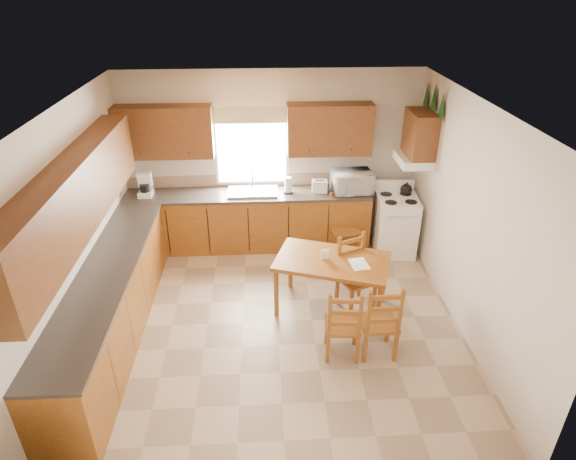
{
  "coord_description": "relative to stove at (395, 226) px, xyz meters",
  "views": [
    {
      "loc": [
        -0.13,
        -4.8,
        3.91
      ],
      "look_at": [
        0.15,
        0.3,
        1.15
      ],
      "focal_mm": 30.0,
      "sensor_mm": 36.0,
      "label": 1
    }
  ],
  "objects": [
    {
      "name": "floor",
      "position": [
        -1.88,
        -1.65,
        -0.45
      ],
      "size": [
        4.5,
        4.5,
        0.0
      ],
      "primitive_type": "plane",
      "color": "tan",
      "rests_on": "ground"
    },
    {
      "name": "ceiling",
      "position": [
        -1.88,
        -1.65,
        2.25
      ],
      "size": [
        4.5,
        4.5,
        0.0
      ],
      "primitive_type": "plane",
      "color": "brown",
      "rests_on": "floor"
    },
    {
      "name": "wall_left",
      "position": [
        -4.13,
        -1.65,
        0.9
      ],
      "size": [
        4.5,
        4.5,
        0.0
      ],
      "primitive_type": "plane",
      "color": "beige",
      "rests_on": "floor"
    },
    {
      "name": "wall_right",
      "position": [
        0.37,
        -1.65,
        0.9
      ],
      "size": [
        4.5,
        4.5,
        0.0
      ],
      "primitive_type": "plane",
      "color": "beige",
      "rests_on": "floor"
    },
    {
      "name": "wall_back",
      "position": [
        -1.88,
        0.6,
        0.9
      ],
      "size": [
        4.5,
        4.5,
        0.0
      ],
      "primitive_type": "plane",
      "color": "beige",
      "rests_on": "floor"
    },
    {
      "name": "wall_front",
      "position": [
        -1.88,
        -3.9,
        0.9
      ],
      "size": [
        4.5,
        4.5,
        0.0
      ],
      "primitive_type": "plane",
      "color": "beige",
      "rests_on": "floor"
    },
    {
      "name": "lower_cab_back",
      "position": [
        -2.25,
        0.3,
        -0.01
      ],
      "size": [
        3.75,
        0.6,
        0.88
      ],
      "primitive_type": "cube",
      "color": "brown",
      "rests_on": "floor"
    },
    {
      "name": "lower_cab_left",
      "position": [
        -3.83,
        -1.8,
        -0.01
      ],
      "size": [
        0.6,
        3.6,
        0.88
      ],
      "primitive_type": "cube",
      "color": "brown",
      "rests_on": "floor"
    },
    {
      "name": "counter_back",
      "position": [
        -2.25,
        0.3,
        0.45
      ],
      "size": [
        3.75,
        0.63,
        0.04
      ],
      "primitive_type": "cube",
      "color": "#3C342F",
      "rests_on": "lower_cab_back"
    },
    {
      "name": "counter_left",
      "position": [
        -3.83,
        -1.8,
        0.45
      ],
      "size": [
        0.63,
        3.6,
        0.04
      ],
      "primitive_type": "cube",
      "color": "#3C342F",
      "rests_on": "lower_cab_left"
    },
    {
      "name": "backsplash",
      "position": [
        -2.25,
        0.59,
        0.56
      ],
      "size": [
        3.75,
        0.01,
        0.18
      ],
      "primitive_type": "cube",
      "color": "#977863",
      "rests_on": "counter_back"
    },
    {
      "name": "upper_cab_back_left",
      "position": [
        -3.43,
        0.44,
        1.41
      ],
      "size": [
        1.41,
        0.33,
        0.75
      ],
      "primitive_type": "cube",
      "color": "brown",
      "rests_on": "wall_back"
    },
    {
      "name": "upper_cab_back_right",
      "position": [
        -1.02,
        0.44,
        1.41
      ],
      "size": [
        1.25,
        0.33,
        0.75
      ],
      "primitive_type": "cube",
      "color": "brown",
      "rests_on": "wall_back"
    },
    {
      "name": "upper_cab_left",
      "position": [
        -3.96,
        -1.8,
        1.41
      ],
      "size": [
        0.33,
        3.6,
        0.75
      ],
      "primitive_type": "cube",
      "color": "brown",
      "rests_on": "wall_left"
    },
    {
      "name": "upper_cab_stove",
      "position": [
        0.2,
        0.0,
        1.45
      ],
      "size": [
        0.33,
        0.62,
        0.62
      ],
      "primitive_type": "cube",
      "color": "brown",
      "rests_on": "wall_right"
    },
    {
      "name": "range_hood",
      "position": [
        0.15,
        0.0,
        1.07
      ],
      "size": [
        0.44,
        0.62,
        0.12
      ],
      "primitive_type": "cube",
      "color": "white",
      "rests_on": "wall_right"
    },
    {
      "name": "window_frame",
      "position": [
        -2.18,
        0.57,
        1.1
      ],
      "size": [
        1.13,
        0.02,
        1.18
      ],
      "primitive_type": "cube",
      "color": "white",
      "rests_on": "wall_back"
    },
    {
      "name": "window_pane",
      "position": [
        -2.18,
        0.57,
        1.1
      ],
      "size": [
        1.05,
        0.01,
        1.1
      ],
      "primitive_type": "cube",
      "color": "white",
      "rests_on": "wall_back"
    },
    {
      "name": "window_valance",
      "position": [
        -2.18,
        0.54,
        1.6
      ],
      "size": [
        1.19,
        0.01,
        0.24
      ],
      "primitive_type": "cube",
      "color": "#537239",
      "rests_on": "wall_back"
    },
    {
      "name": "sink_basin",
      "position": [
        -2.18,
        0.3,
        0.49
      ],
      "size": [
        0.75,
        0.45,
        0.04
      ],
      "primitive_type": "cube",
      "color": "silver",
      "rests_on": "counter_back"
    },
    {
      "name": "pine_decal_a",
      "position": [
        0.33,
        -0.32,
        1.93
      ],
      "size": [
        0.22,
        0.22,
        0.36
      ],
      "primitive_type": "cone",
      "color": "#183F1A",
      "rests_on": "wall_right"
    },
    {
      "name": "pine_decal_b",
      "position": [
        0.33,
        0.0,
        1.97
      ],
      "size": [
        0.22,
        0.22,
        0.36
      ],
      "primitive_type": "cone",
      "color": "#183F1A",
      "rests_on": "wall_right"
    },
    {
      "name": "pine_decal_c",
      "position": [
        0.33,
        0.32,
        1.93
      ],
      "size": [
        0.22,
        0.22,
        0.36
      ],
      "primitive_type": "cone",
      "color": "#183F1A",
      "rests_on": "wall_right"
    },
    {
      "name": "stove",
      "position": [
        0.0,
        0.0,
        0.0
      ],
      "size": [
        0.65,
        0.67,
        0.9
      ],
      "primitive_type": "cube",
      "rotation": [
        0.0,
        0.0,
        -0.07
      ],
      "color": "white",
      "rests_on": "floor"
    },
    {
      "name": "coffeemaker",
      "position": [
        -3.79,
        0.29,
        0.63
      ],
      "size": [
        0.22,
        0.25,
        0.32
      ],
      "primitive_type": "cube",
      "rotation": [
        0.0,
        0.0,
        0.14
      ],
      "color": "white",
      "rests_on": "counter_back"
    },
    {
      "name": "paper_towel",
      "position": [
        -1.64,
        0.28,
        0.6
      ],
      "size": [
        0.11,
        0.11,
        0.25
      ],
      "primitive_type": "cylinder",
      "rotation": [
        0.0,
        0.0,
        -0.04
      ],
      "color": "white",
      "rests_on": "counter_back"
    },
    {
      "name": "toaster",
      "position": [
        -1.16,
        0.29,
        0.57
      ],
      "size": [
        0.24,
        0.16,
        0.19
      ],
      "primitive_type": "cube",
      "rotation": [
        0.0,
        0.0,
        -0.05
      ],
      "color": "white",
      "rests_on": "counter_back"
    },
    {
      "name": "microwave",
      "position": [
        -0.67,
        0.26,
        0.64
      ],
      "size": [
        0.59,
        0.46,
        0.33
      ],
      "primitive_type": "imported",
      "rotation": [
        0.0,
        0.0,
        0.12
      ],
      "color": "white",
      "rests_on": "counter_back"
    },
    {
      "name": "dining_table",
      "position": [
        -1.18,
        -1.4,
        -0.08
      ],
      "size": [
        1.57,
        1.2,
        0.74
      ],
      "primitive_type": "cube",
      "rotation": [
        0.0,
        0.0,
        -0.33
      ],
      "color": "brown",
      "rests_on": "floor"
    },
    {
      "name": "chair_near_left",
      "position": [
        -1.17,
        -2.25,
        0.02
      ],
      "size": [
        0.42,
        0.4,
        0.93
      ],
      "primitive_type": "cube",
      "rotation": [
        0.0,
        0.0,
        3.06
      ],
      "color": "brown",
      "rests_on": "floor"
    },
    {
      "name": "chair_near_right",
      "position": [
        -0.76,
        -2.25,
        0.04
      ],
      "size": [
        0.41,
        0.39,
        0.97
      ],
      "primitive_type": "cube",
      "rotation": [
        0.0,
        0.0,
        3.16
      ],
      "color": "brown",
      "rests_on": "floor"
    },
    {
      "name": "chair_far_left",
      "position": [
        -0.79,
        -0.02,
        0.04
      ],
      "size": [
        0.48,
        0.46,
        0.97
      ],
      "primitive_type": "cube",
      "rotation": [
        0.0,
        0.0,
        0.2
      ],
      "color": "brown",
      "rests_on": "floor"
    },
    {
      "name": "chair_far_right",
      "position": [
        -0.85,
        -1.38,
        0.05
      ],
      "size": [
        0.54,
        0.53,
        0.99
      ],
      "primitive_type": "cube",
      "rotation": [
        0.0,
        0.0,
        0.41
      ],
      "color": "brown",
      "rests_on": "floor"
    },
    {
      "name": "table_paper",
      "position": [
        -0.87,
        -1.52,
        0.3
      ],
      "size": [
        0.25,
        0.31,
        0.0
      ],
      "primitive_type": "cube",
      "rotation": [
        0.0,
        0.0,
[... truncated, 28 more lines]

